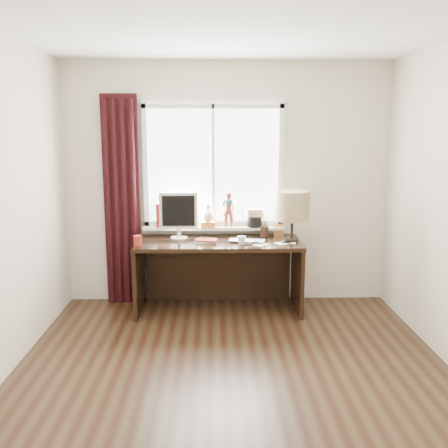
{
  "coord_description": "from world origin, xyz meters",
  "views": [
    {
      "loc": [
        -0.15,
        -3.4,
        1.88
      ],
      "look_at": [
        -0.05,
        1.25,
        1.0
      ],
      "focal_mm": 40.0,
      "sensor_mm": 36.0,
      "label": 1
    }
  ],
  "objects_px": {
    "laptop": "(247,241)",
    "monitor": "(179,213)",
    "red_cup": "(138,241)",
    "table_lamp": "(292,206)",
    "mug": "(242,240)",
    "desk": "(218,261)"
  },
  "relations": [
    {
      "from": "laptop",
      "to": "mug",
      "type": "relative_size",
      "value": 4.03
    },
    {
      "from": "laptop",
      "to": "desk",
      "type": "height_order",
      "value": "laptop"
    },
    {
      "from": "mug",
      "to": "monitor",
      "type": "height_order",
      "value": "monitor"
    },
    {
      "from": "laptop",
      "to": "mug",
      "type": "height_order",
      "value": "mug"
    },
    {
      "from": "laptop",
      "to": "monitor",
      "type": "height_order",
      "value": "monitor"
    },
    {
      "from": "laptop",
      "to": "red_cup",
      "type": "xyz_separation_m",
      "value": [
        -1.09,
        -0.13,
        0.04
      ]
    },
    {
      "from": "red_cup",
      "to": "desk",
      "type": "distance_m",
      "value": 0.9
    },
    {
      "from": "desk",
      "to": "red_cup",
      "type": "bearing_deg",
      "value": -159.35
    },
    {
      "from": "laptop",
      "to": "red_cup",
      "type": "distance_m",
      "value": 1.1
    },
    {
      "from": "red_cup",
      "to": "table_lamp",
      "type": "distance_m",
      "value": 1.59
    },
    {
      "from": "desk",
      "to": "monitor",
      "type": "relative_size",
      "value": 3.47
    },
    {
      "from": "table_lamp",
      "to": "laptop",
      "type": "bearing_deg",
      "value": -174.08
    },
    {
      "from": "mug",
      "to": "table_lamp",
      "type": "xyz_separation_m",
      "value": [
        0.52,
        0.13,
        0.32
      ]
    },
    {
      "from": "laptop",
      "to": "monitor",
      "type": "xyz_separation_m",
      "value": [
        -0.71,
        0.2,
        0.26
      ]
    },
    {
      "from": "mug",
      "to": "red_cup",
      "type": "xyz_separation_m",
      "value": [
        -1.03,
        -0.04,
        0.01
      ]
    },
    {
      "from": "red_cup",
      "to": "table_lamp",
      "type": "relative_size",
      "value": 0.2
    },
    {
      "from": "laptop",
      "to": "desk",
      "type": "distance_m",
      "value": 0.43
    },
    {
      "from": "red_cup",
      "to": "desk",
      "type": "height_order",
      "value": "red_cup"
    },
    {
      "from": "red_cup",
      "to": "monitor",
      "type": "height_order",
      "value": "monitor"
    },
    {
      "from": "laptop",
      "to": "table_lamp",
      "type": "bearing_deg",
      "value": 17.58
    },
    {
      "from": "desk",
      "to": "monitor",
      "type": "height_order",
      "value": "monitor"
    },
    {
      "from": "mug",
      "to": "desk",
      "type": "bearing_deg",
      "value": 131.57
    }
  ]
}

